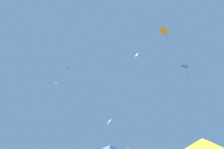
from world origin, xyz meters
TOP-DOWN VIEW (x-y plane):
  - canopy_tent_yellow at (7.41, 6.46)m, footprint 3.31×3.31m
  - kite_orange_diamond at (-9.17, 17.90)m, footprint 0.59×0.58m
  - kite_blue_diamond at (-0.40, 25.79)m, footprint 1.34×1.36m
  - kite_purple_delta at (6.07, 17.37)m, footprint 1.39×1.61m
  - kite_orange_delta at (7.88, 7.57)m, footprint 1.42×0.92m
  - kite_yellow_box at (-14.43, 25.53)m, footprint 0.84×1.05m
  - kite_blue_delta at (12.51, 12.37)m, footprint 1.71×1.68m

SIDE VIEW (x-z plane):
  - canopy_tent_yellow at x=7.41m, z-range 1.24..4.78m
  - kite_blue_diamond at x=-0.40m, z-range 8.14..11.24m
  - kite_blue_delta at x=12.51m, z-range 14.29..16.77m
  - kite_orange_delta at x=7.88m, z-range 17.14..19.94m
  - kite_orange_diamond at x=-9.17m, z-range 18.37..19.75m
  - kite_yellow_box at x=-14.43m, z-range 19.20..20.13m
  - kite_purple_delta at x=6.07m, z-range 22.31..23.59m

